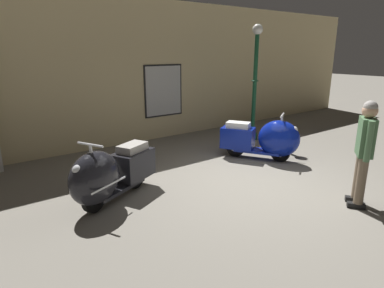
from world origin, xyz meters
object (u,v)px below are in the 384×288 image
(lamppost, at_px, (255,81))
(visitor_0, at_px, (365,147))
(scooter_1, at_px, (266,139))
(scooter_0, at_px, (108,174))

(lamppost, height_order, visitor_0, lamppost)
(scooter_1, distance_m, visitor_0, 2.56)
(scooter_1, xyz_separation_m, lamppost, (1.11, 1.45, 1.15))
(scooter_1, bearing_deg, lamppost, 111.31)
(scooter_0, bearing_deg, lamppost, 170.46)
(scooter_0, height_order, lamppost, lamppost)
(scooter_1, relative_size, visitor_0, 1.04)
(visitor_0, bearing_deg, lamppost, -59.11)
(scooter_1, bearing_deg, visitor_0, -44.39)
(visitor_0, bearing_deg, scooter_0, 16.63)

